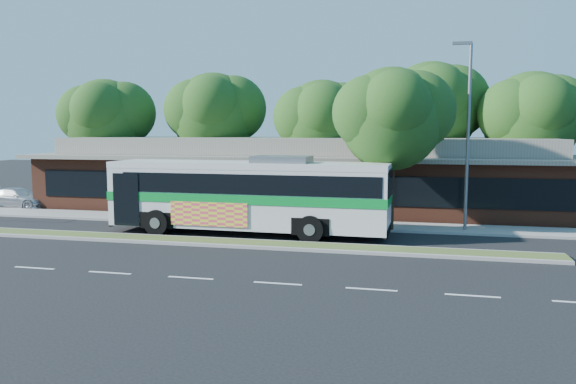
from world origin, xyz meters
name	(u,v)px	position (x,y,z in m)	size (l,w,h in m)	color
ground	(238,248)	(0.00, 0.00, 0.00)	(120.00, 120.00, 0.00)	black
median_strip	(242,243)	(0.00, 0.60, 0.07)	(26.00, 1.10, 0.15)	#455825
sidewalk	(275,222)	(0.00, 6.40, 0.06)	(44.00, 2.60, 0.12)	gray
parking_lot	(27,205)	(-18.00, 10.00, 0.01)	(14.00, 12.00, 0.01)	black
plaza_building	(301,174)	(0.00, 12.99, 2.13)	(33.20, 11.20, 4.45)	brown
lamp_post	(467,131)	(9.56, 6.00, 4.90)	(0.93, 0.18, 9.07)	slate
tree_bg_a	(112,117)	(-14.58, 15.14, 5.87)	(6.47, 5.80, 8.63)	black
tree_bg_b	(220,113)	(-6.57, 16.14, 6.14)	(6.69, 6.00, 9.00)	black
tree_bg_c	(328,120)	(1.40, 15.13, 5.59)	(6.24, 5.60, 8.26)	black
tree_bg_d	(437,107)	(8.45, 16.15, 6.42)	(6.91, 6.20, 9.37)	black
tree_bg_e	(538,117)	(14.42, 15.14, 5.74)	(6.47, 5.80, 8.50)	black
transit_bus	(249,191)	(-0.44, 3.17, 2.08)	(13.38, 3.33, 3.74)	silver
sedan	(18,198)	(-17.48, 8.51, 0.63)	(1.77, 4.36, 1.26)	#BABBC1
sidewalk_tree	(399,117)	(6.36, 5.42, 5.56)	(5.50, 4.93, 7.92)	black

